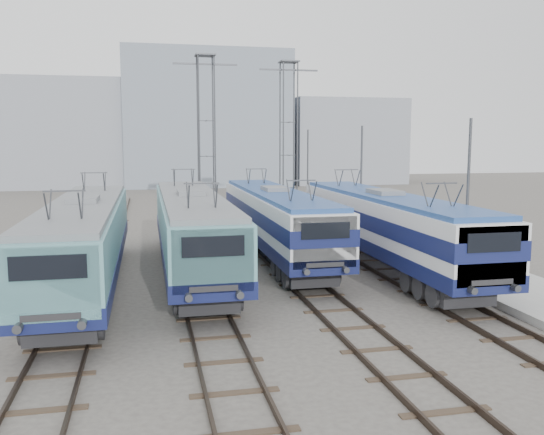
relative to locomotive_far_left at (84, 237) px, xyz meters
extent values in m
plane|color=#514C47|center=(6.75, -4.97, -2.22)|extent=(160.00, 160.00, 0.00)
cube|color=#9E9E99|center=(16.95, 3.03, -2.07)|extent=(4.00, 70.00, 0.30)
cube|color=#141A4C|center=(0.00, 0.22, -0.85)|extent=(2.81, 17.77, 0.59)
cube|color=#5D9BA3|center=(0.00, 0.22, 0.33)|extent=(2.76, 17.77, 1.78)
cube|color=#5D9BA3|center=(0.00, -8.32, 0.15)|extent=(2.54, 0.69, 2.01)
cube|color=slate|center=(0.00, 0.22, 1.32)|extent=(2.54, 17.06, 0.20)
cube|color=#262628|center=(0.00, -5.71, -1.59)|extent=(2.07, 3.55, 0.67)
cube|color=#262628|center=(0.00, 6.14, -1.59)|extent=(2.07, 3.55, 0.67)
cube|color=#141A4C|center=(4.50, 2.26, -0.85)|extent=(2.83, 17.88, 0.60)
cube|color=#5D9BA3|center=(4.50, 2.26, 0.35)|extent=(2.78, 17.88, 1.79)
cube|color=#5D9BA3|center=(4.50, -6.33, 0.17)|extent=(2.56, 0.70, 2.03)
cube|color=slate|center=(4.50, 2.26, 1.34)|extent=(2.56, 17.16, 0.20)
cube|color=#262628|center=(4.50, -3.70, -1.59)|extent=(2.09, 3.58, 0.67)
cube|color=#262628|center=(4.50, 8.22, -1.59)|extent=(2.09, 3.58, 0.67)
cube|color=#141A4C|center=(9.00, 4.77, -0.88)|extent=(2.75, 17.33, 0.58)
cube|color=silver|center=(9.00, 4.77, 0.27)|extent=(2.70, 17.33, 1.73)
cube|color=#141A4C|center=(9.00, 4.77, 0.23)|extent=(2.74, 17.35, 0.67)
cube|color=silver|center=(9.00, -3.56, 0.10)|extent=(2.48, 0.67, 1.96)
cube|color=navy|center=(9.00, 4.77, 1.24)|extent=(2.48, 16.63, 0.19)
cube|color=#262628|center=(9.00, -1.01, -1.60)|extent=(2.02, 3.47, 0.65)
cube|color=#262628|center=(9.00, 10.55, -1.60)|extent=(2.02, 3.47, 0.65)
cube|color=#141A4C|center=(13.50, 1.10, -0.86)|extent=(2.79, 17.64, 0.59)
cube|color=silver|center=(13.50, 1.10, 0.31)|extent=(2.74, 17.64, 1.76)
cube|color=#141A4C|center=(13.50, 1.10, 0.27)|extent=(2.78, 17.66, 0.69)
cube|color=silver|center=(13.50, -7.37, 0.14)|extent=(2.52, 0.69, 2.00)
cube|color=navy|center=(13.50, 1.10, 1.29)|extent=(2.52, 16.93, 0.20)
cube|color=#262628|center=(13.50, -4.78, -1.60)|extent=(2.06, 3.53, 0.66)
cube|color=#262628|center=(13.50, 6.98, -1.60)|extent=(2.06, 3.53, 0.66)
cylinder|color=#3F4247|center=(6.20, 16.48, 3.78)|extent=(0.10, 0.10, 12.00)
cylinder|color=#3F4247|center=(7.30, 16.48, 3.78)|extent=(0.10, 0.10, 12.00)
cylinder|color=#3F4247|center=(6.20, 17.58, 3.78)|extent=(0.10, 0.10, 12.00)
cylinder|color=#3F4247|center=(7.30, 17.58, 3.78)|extent=(0.10, 0.10, 12.00)
cube|color=#3F4247|center=(6.75, 17.03, 9.18)|extent=(4.50, 0.12, 0.12)
cylinder|color=#3F4247|center=(12.70, 18.48, 3.78)|extent=(0.10, 0.10, 12.00)
cylinder|color=#3F4247|center=(13.80, 18.48, 3.78)|extent=(0.10, 0.10, 12.00)
cylinder|color=#3F4247|center=(12.70, 19.58, 3.78)|extent=(0.10, 0.10, 12.00)
cylinder|color=#3F4247|center=(13.80, 19.58, 3.78)|extent=(0.10, 0.10, 12.00)
cube|color=#3F4247|center=(13.25, 19.03, 9.18)|extent=(4.50, 0.12, 0.12)
cylinder|color=#3F4247|center=(15.35, -2.97, 1.28)|extent=(0.12, 0.12, 7.00)
cylinder|color=#3F4247|center=(15.35, 9.03, 1.28)|extent=(0.12, 0.12, 7.00)
cylinder|color=#3F4247|center=(15.35, 21.03, 1.28)|extent=(0.12, 0.12, 7.00)
cone|color=orange|center=(16.48, -4.26, -1.62)|extent=(0.33, 0.33, 0.60)
cube|color=#8C929D|center=(-7.25, 57.03, 4.78)|extent=(18.00, 12.00, 14.00)
cube|color=gray|center=(10.75, 57.03, 6.78)|extent=(22.00, 14.00, 18.00)
cube|color=#8C929D|center=(30.75, 57.03, 3.78)|extent=(16.00, 12.00, 12.00)
camera|label=1|loc=(2.57, -24.13, 3.87)|focal=38.00mm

